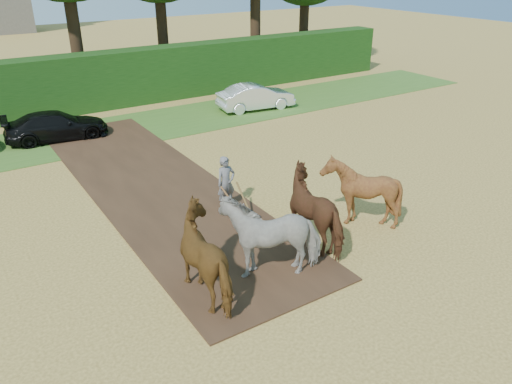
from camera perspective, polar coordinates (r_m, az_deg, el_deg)
The scene contains 5 objects.
ground at distance 12.65m, azimuth -5.49°, elevation -12.09°, with size 120.00×120.00×0.00m, color gold.
earth_strip at distance 18.72m, azimuth -11.52°, elevation 0.71°, with size 4.50×17.00×0.05m, color #472D1C.
grass_verge at distance 24.67m, azimuth -21.03°, elevation 5.54°, with size 50.00×5.00×0.03m, color #38601E.
hedgerow at distance 28.56m, azimuth -23.67°, elevation 10.77°, with size 46.00×1.60×3.00m, color #14380F.
plough_team at distance 13.85m, azimuth 4.34°, elevation -3.08°, with size 7.20×5.44×2.20m.
Camera 1 is at (-4.45, -9.03, 7.65)m, focal length 35.00 mm.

